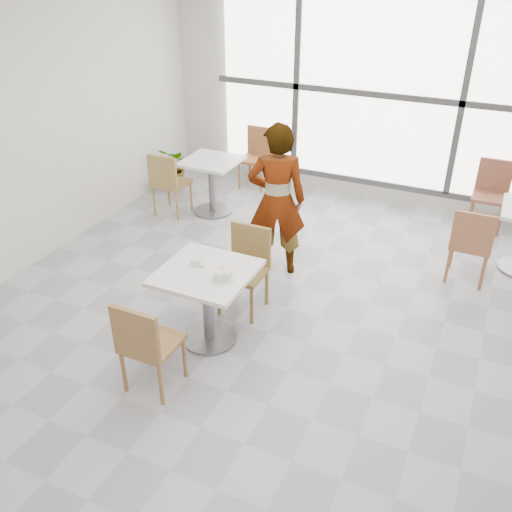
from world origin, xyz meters
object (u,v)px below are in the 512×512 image
at_px(chair_far, 246,263).
at_px(bg_chair_left_near, 168,180).
at_px(oatmeal_bowl, 223,274).
at_px(coffee_cup, 195,262).
at_px(bg_chair_right_far, 491,190).
at_px(bg_chair_right_near, 471,241).
at_px(plant_left, 174,168).
at_px(chair_near, 145,342).
at_px(bg_table_left, 212,179).
at_px(main_table, 207,292).
at_px(bg_chair_left_far, 258,153).
at_px(person, 277,201).

height_order(chair_far, bg_chair_left_near, same).
height_order(oatmeal_bowl, coffee_cup, oatmeal_bowl).
height_order(coffee_cup, bg_chair_right_far, bg_chair_right_far).
bearing_deg(bg_chair_right_near, plant_left, -11.97).
distance_m(coffee_cup, bg_chair_right_far, 4.22).
bearing_deg(plant_left, bg_chair_right_far, 8.50).
bearing_deg(chair_near, bg_table_left, -69.95).
distance_m(main_table, bg_chair_right_near, 2.89).
height_order(chair_near, oatmeal_bowl, chair_near).
bearing_deg(chair_near, chair_far, -97.58).
bearing_deg(bg_chair_left_near, plant_left, -61.57).
bearing_deg(coffee_cup, oatmeal_bowl, -16.11).
xyz_separation_m(main_table, coffee_cup, (-0.13, 0.04, 0.26)).
distance_m(bg_chair_left_far, bg_chair_right_near, 3.56).
height_order(bg_chair_left_far, bg_chair_right_far, same).
xyz_separation_m(main_table, bg_chair_right_near, (2.04, 2.05, -0.02)).
bearing_deg(bg_table_left, bg_chair_right_near, -7.16).
relative_size(chair_near, person, 0.51).
height_order(main_table, bg_chair_right_far, bg_chair_right_far).
bearing_deg(bg_table_left, coffee_cup, -64.11).
xyz_separation_m(chair_far, bg_chair_right_near, (1.96, 1.40, 0.00)).
height_order(main_table, chair_far, chair_far).
height_order(bg_chair_left_far, plant_left, bg_chair_left_far).
relative_size(oatmeal_bowl, coffee_cup, 1.32).
xyz_separation_m(bg_chair_left_near, bg_chair_right_far, (3.91, 1.47, 0.00)).
bearing_deg(bg_chair_left_near, oatmeal_bowl, 132.20).
height_order(main_table, coffee_cup, coffee_cup).
distance_m(oatmeal_bowl, plant_left, 3.89).
bearing_deg(person, plant_left, -56.98).
bearing_deg(main_table, chair_far, 83.20).
bearing_deg(bg_chair_left_far, bg_chair_right_far, -0.11).
bearing_deg(oatmeal_bowl, bg_chair_right_near, 48.58).
relative_size(coffee_cup, person, 0.09).
bearing_deg(plant_left, chair_near, -60.59).
xyz_separation_m(oatmeal_bowl, bg_chair_left_far, (-1.35, 3.66, -0.29)).
height_order(chair_near, bg_chair_right_near, same).
bearing_deg(bg_chair_left_far, bg_chair_right_near, -26.03).
bearing_deg(bg_chair_right_near, bg_chair_right_far, -92.79).
relative_size(bg_table_left, plant_left, 1.16).
relative_size(person, bg_chair_left_near, 1.96).
distance_m(oatmeal_bowl, bg_chair_left_near, 2.96).
relative_size(coffee_cup, bg_chair_right_far, 0.18).
height_order(oatmeal_bowl, plant_left, oatmeal_bowl).
relative_size(main_table, coffee_cup, 5.03).
distance_m(main_table, oatmeal_bowl, 0.34).
bearing_deg(bg_chair_left_far, bg_table_left, -97.42).
distance_m(chair_far, bg_chair_left_near, 2.38).
bearing_deg(chair_far, bg_chair_right_near, 35.42).
relative_size(bg_table_left, bg_chair_right_near, 0.86).
distance_m(bg_chair_left_near, plant_left, 0.95).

